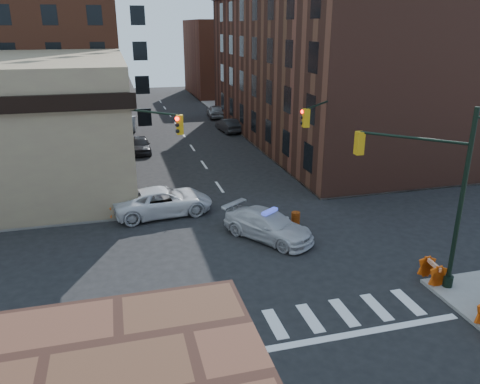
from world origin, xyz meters
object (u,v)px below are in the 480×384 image
pickup (163,201)px  parked_car_enear (228,125)px  barricade_nw_a (119,211)px  pedestrian_a (129,193)px  pedestrian_b (42,208)px  barrel_bank (155,197)px  barricade_se_a (432,271)px  parked_car_wfar (129,123)px  police_car (268,225)px  barrel_road (296,219)px  parked_car_wnear (140,145)px

pickup → parked_car_enear: pickup is taller
barricade_nw_a → parked_car_enear: bearing=76.3°
pedestrian_a → barricade_nw_a: size_ratio=1.78×
pedestrian_b → barrel_bank: (6.72, 1.82, -0.56)m
pedestrian_b → barrel_bank: pedestrian_b is taller
parked_car_enear → barrel_bank: parked_car_enear is taller
pedestrian_a → barricade_se_a: (12.90, -12.84, -0.49)m
parked_car_enear → pedestrian_b: (-16.57, -22.16, 0.31)m
parked_car_wfar → police_car: bearing=-73.6°
police_car → barricade_se_a: size_ratio=4.31×
barricade_se_a → barricade_nw_a: (-13.61, 11.40, -0.07)m
barrel_road → barricade_se_a: 8.43m
parked_car_wnear → pedestrian_b: 16.87m
parked_car_enear → pedestrian_b: 27.68m
barrel_bank → barricade_se_a: 17.57m
barrel_bank → barricade_se_a: barricade_se_a is taller
parked_car_wfar → barrel_road: bearing=-69.5°
pickup → parked_car_enear: size_ratio=1.36×
barricade_se_a → pedestrian_a: bearing=50.0°
pedestrian_a → barrel_road: pedestrian_a is taller
parked_car_enear → pedestrian_a: pedestrian_a is taller
police_car → barrel_road: bearing=-6.9°
pickup → pedestrian_b: pedestrian_b is taller
pickup → parked_car_wnear: (-0.41, 15.64, -0.11)m
parked_car_wnear → pedestrian_b: pedestrian_b is taller
pedestrian_b → barricade_nw_a: 4.37m
parked_car_wnear → parked_car_enear: 11.97m
parked_car_wfar → barricade_se_a: (11.90, -37.83, -0.10)m
parked_car_enear → parked_car_wfar: bearing=-27.1°
barricade_se_a → barrel_bank: bearing=44.6°
pedestrian_a → barricade_se_a: pedestrian_a is taller
barrel_bank → barrel_road: bearing=-38.0°
barrel_road → parked_car_enear: bearing=85.0°
pickup → pedestrian_b: size_ratio=3.40×
parked_car_wfar → barrel_bank: size_ratio=4.45×
pedestrian_a → barricade_se_a: bearing=-25.3°
pedestrian_a → pedestrian_b: (-5.04, -1.14, -0.05)m
parked_car_wfar → parked_car_enear: parked_car_enear is taller
parked_car_wnear → pedestrian_a: size_ratio=2.27×
parked_car_enear → barrel_road: size_ratio=4.97×
parked_car_wfar → pedestrian_b: pedestrian_b is taller
police_car → parked_car_wfar: bearing=66.4°
police_car → barrel_bank: police_car is taller
pedestrian_b → barricade_se_a: bearing=-51.7°
pedestrian_b → barrel_road: (14.29, -4.10, -0.60)m
parked_car_enear → barricade_se_a: parked_car_enear is taller
barricade_se_a → parked_car_wfar: bearing=22.3°
police_car → barricade_nw_a: size_ratio=5.01×
parked_car_wnear → barricade_nw_a: 15.97m
parked_car_wnear → barricade_se_a: (11.31, -27.21, -0.12)m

